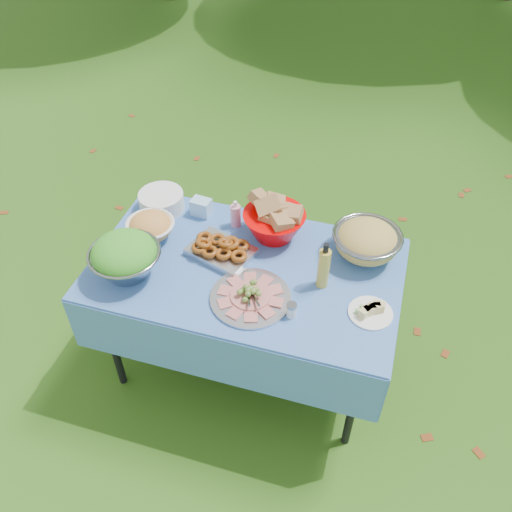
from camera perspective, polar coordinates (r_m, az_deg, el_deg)
The scene contains 14 objects.
ground at distance 3.16m, azimuth -0.93°, elevation -11.04°, with size 80.00×80.00×0.00m, color #153209.
picnic_table at distance 2.86m, azimuth -1.02°, elevation -6.62°, with size 1.46×0.86×0.76m, color #78BBE6.
salad_bowl at distance 2.54m, azimuth -13.64°, elevation -0.07°, with size 0.33×0.33×0.22m, color gray, non-canonical shape.
pasta_bowl_white at distance 2.74m, azimuth -11.05°, elevation 3.06°, with size 0.24×0.24×0.13m, color white, non-canonical shape.
plate_stack at distance 2.93m, azimuth -9.92°, elevation 5.72°, with size 0.24×0.24×0.10m, color white.
wipes_box at distance 2.86m, azimuth -5.78°, elevation 5.15°, with size 0.10×0.07×0.09m, color #A3D5FB.
sanitizer_bottle at distance 2.76m, azimuth -2.16°, elevation 4.48°, with size 0.05×0.05×0.15m, color pink.
bread_bowl at distance 2.68m, azimuth 1.93°, elevation 3.90°, with size 0.31×0.31×0.21m, color #E40000, non-canonical shape.
pasta_bowl_steel at distance 2.64m, azimuth 11.59°, elevation 1.60°, with size 0.33×0.33×0.18m, color gray, non-canonical shape.
fried_tray at distance 2.62m, azimuth -3.69°, elevation 0.75°, with size 0.30×0.21×0.07m, color #B6B6BB.
charcuterie_platter at distance 2.41m, azimuth -0.59°, elevation -3.84°, with size 0.37×0.37×0.08m, color #BBBCC3.
oil_bottle at distance 2.43m, azimuth 7.16°, elevation -0.97°, with size 0.06×0.06×0.25m, color gold.
cheese_plate at distance 2.41m, azimuth 12.02°, elevation -5.53°, with size 0.20×0.20×0.05m, color white.
shaker at distance 2.35m, azimuth 3.75°, elevation -5.70°, with size 0.05×0.05×0.07m, color silver.
Camera 1 is at (0.57, -1.74, 2.58)m, focal length 38.00 mm.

